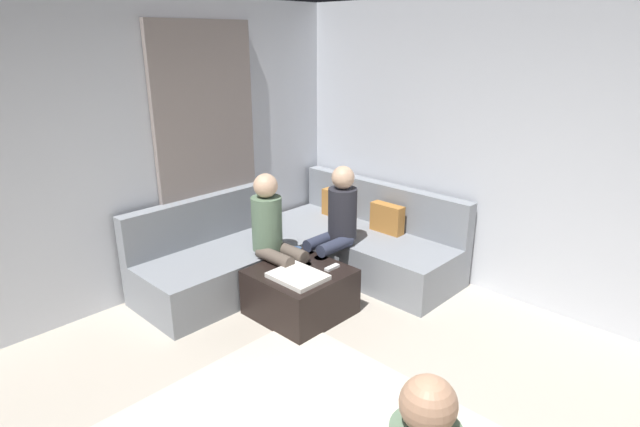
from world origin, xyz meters
TOP-DOWN VIEW (x-y plane):
  - wall_back at (0.00, 2.94)m, footprint 6.00×0.12m
  - wall_left at (-2.94, 0.00)m, footprint 0.12×6.00m
  - curtain_panel at (-2.84, 1.30)m, footprint 0.06×1.10m
  - sectional_couch at (-2.08, 1.88)m, footprint 2.10×2.55m
  - ottoman at (-1.57, 1.31)m, footprint 0.76×0.76m
  - folded_blanket at (-1.47, 1.19)m, footprint 0.44×0.36m
  - coffee_mug at (-1.79, 1.49)m, footprint 0.08×0.08m
  - game_remote at (-1.39, 1.53)m, footprint 0.05×0.15m
  - person_on_couch_back at (-1.71, 1.93)m, footprint 0.30×0.60m
  - person_on_couch_side at (-1.93, 1.34)m, footprint 0.60×0.30m

SIDE VIEW (x-z plane):
  - ottoman at x=-1.57m, z-range 0.00..0.42m
  - sectional_couch at x=-2.08m, z-range -0.15..0.72m
  - game_remote at x=-1.39m, z-range 0.42..0.44m
  - folded_blanket at x=-1.47m, z-range 0.42..0.46m
  - coffee_mug at x=-1.79m, z-range 0.42..0.52m
  - person_on_couch_back at x=-1.71m, z-range 0.06..1.26m
  - person_on_couch_side at x=-1.93m, z-range 0.06..1.26m
  - curtain_panel at x=-2.84m, z-range 0.00..2.50m
  - wall_back at x=0.00m, z-range 0.00..2.70m
  - wall_left at x=-2.94m, z-range 0.00..2.70m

